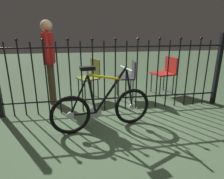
# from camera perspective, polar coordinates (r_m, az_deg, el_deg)

# --- Properties ---
(ground_plane) EXTENTS (20.00, 20.00, 0.00)m
(ground_plane) POSITION_cam_1_polar(r_m,az_deg,el_deg) (2.98, 3.77, -11.26)
(ground_plane) COLOR #42593D
(iron_fence) EXTENTS (4.00, 0.07, 1.36)m
(iron_fence) POSITION_cam_1_polar(r_m,az_deg,el_deg) (3.41, 0.38, 4.71)
(iron_fence) COLOR black
(iron_fence) RESTS_ON ground
(bicycle) EXTENTS (1.49, 0.43, 0.95)m
(bicycle) POSITION_cam_1_polar(r_m,az_deg,el_deg) (2.84, -2.71, -5.32)
(bicycle) COLOR black
(bicycle) RESTS_ON ground
(chair_olive) EXTENTS (0.51, 0.51, 0.83)m
(chair_olive) POSITION_cam_1_polar(r_m,az_deg,el_deg) (4.13, -6.16, 4.34)
(chair_olive) COLOR black
(chair_olive) RESTS_ON ground
(chair_red) EXTENTS (0.52, 0.52, 0.82)m
(chair_red) POSITION_cam_1_polar(r_m,az_deg,el_deg) (4.58, 15.55, 5.23)
(chair_red) COLOR black
(chair_red) RESTS_ON ground
(chair_charcoal) EXTENTS (0.42, 0.42, 0.79)m
(chair_charcoal) POSITION_cam_1_polar(r_m,az_deg,el_deg) (4.13, 4.85, 4.21)
(chair_charcoal) COLOR black
(chair_charcoal) RESTS_ON ground
(person_visitor) EXTENTS (0.22, 0.48, 1.59)m
(person_visitor) POSITION_cam_1_polar(r_m,az_deg,el_deg) (3.91, -17.96, 9.43)
(person_visitor) COLOR #4C3823
(person_visitor) RESTS_ON ground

